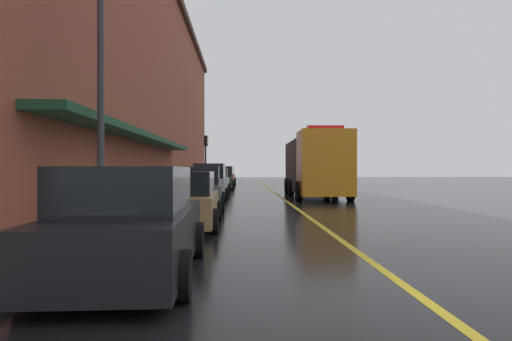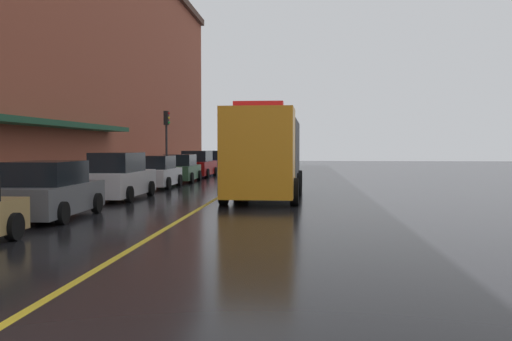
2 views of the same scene
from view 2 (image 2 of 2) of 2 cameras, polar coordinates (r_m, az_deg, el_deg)
The scene contains 16 objects.
ground_plane at distance 29.27m, azimuth -2.21°, elevation -1.78°, with size 112.00×112.00×0.00m, color black.
sidewalk_left at distance 30.66m, azimuth -13.79°, elevation -1.52°, with size 2.40×70.00×0.15m, color #ADA8A0.
lane_center_stripe at distance 29.27m, azimuth -2.21°, elevation -1.77°, with size 0.16×70.00×0.01m, color gold.
brick_building_left at distance 32.41m, azimuth -24.10°, elevation 12.28°, with size 9.89×64.00×15.60m.
parked_car_2 at distance 17.97m, azimuth -20.06°, elevation -2.01°, with size 2.14×4.60×1.71m.
parked_car_3 at distance 23.77m, azimuth -13.64°, elevation -0.69°, with size 1.96×4.89×1.91m.
parked_car_4 at distance 29.67m, azimuth -9.99°, elevation -0.24°, with size 2.00×4.12×1.68m.
parked_car_5 at distance 34.53m, azimuth -7.59°, elevation 0.15°, with size 2.04×4.53×1.68m.
parked_car_6 at distance 40.26m, azimuth -5.89°, elevation 0.59°, with size 2.20×4.86×1.85m.
parked_car_7 at distance 46.38m, azimuth -4.41°, elevation 0.81°, with size 2.04×4.36×1.82m.
utility_truck at distance 24.00m, azimuth 1.04°, elevation 1.62°, with size 3.04×9.48×3.79m.
parking_meter_0 at distance 20.40m, azimuth -21.17°, elevation -0.79°, with size 0.14×0.18×1.33m.
parking_meter_2 at distance 45.49m, azimuth -6.48°, elevation 1.05°, with size 0.14×0.18×1.33m.
parking_meter_3 at distance 28.60m, azimuth -13.37°, elevation 0.18°, with size 0.14×0.18×1.33m.
parking_meter_4 at distance 46.28m, azimuth -6.28°, elevation 1.07°, with size 0.14×0.18×1.33m.
traffic_light_near at distance 37.09m, azimuth -9.02°, elevation 3.96°, with size 0.38×0.36×4.30m.
Camera 2 is at (3.60, -3.97, 2.15)m, focal length 39.63 mm.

